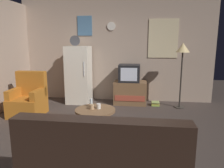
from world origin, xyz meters
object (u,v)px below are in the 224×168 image
at_px(armchair, 28,100).
at_px(couch, 104,165).
at_px(fridge, 79,75).
at_px(standing_lamp, 183,53).
at_px(wine_glass, 91,103).
at_px(tv_stand, 130,93).
at_px(mug_ceramic_tan, 92,107).
at_px(mug_ceramic_white, 99,106).
at_px(crt_tv, 129,73).
at_px(coffee_table, 95,121).
at_px(book_stack, 155,104).

relative_size(armchair, couch, 0.56).
height_order(fridge, armchair, fridge).
bearing_deg(standing_lamp, wine_glass, -139.57).
bearing_deg(tv_stand, armchair, -152.41).
height_order(tv_stand, couch, couch).
distance_m(standing_lamp, mug_ceramic_tan, 2.67).
relative_size(mug_ceramic_white, armchair, 0.09).
xyz_separation_m(tv_stand, wine_glass, (-0.64, -1.80, 0.22)).
xyz_separation_m(tv_stand, mug_ceramic_tan, (-0.60, -1.94, 0.19)).
height_order(standing_lamp, couch, standing_lamp).
bearing_deg(tv_stand, couch, -92.07).
height_order(fridge, wine_glass, fridge).
bearing_deg(standing_lamp, couch, -112.74).
relative_size(crt_tv, armchair, 0.56).
distance_m(coffee_table, mug_ceramic_white, 0.27).
xyz_separation_m(fridge, wine_glass, (0.73, -1.76, -0.24)).
relative_size(standing_lamp, mug_ceramic_white, 17.67).
xyz_separation_m(standing_lamp, book_stack, (-0.58, 0.10, -1.31)).
height_order(coffee_table, wine_glass, wine_glass).
xyz_separation_m(tv_stand, mug_ceramic_white, (-0.48, -1.89, 0.19)).
relative_size(standing_lamp, book_stack, 7.48).
relative_size(tv_stand, wine_glass, 5.60).
xyz_separation_m(mug_ceramic_white, armchair, (-1.74, 0.73, -0.15)).
height_order(mug_ceramic_white, book_stack, mug_ceramic_white).
xyz_separation_m(fridge, book_stack, (2.03, -0.07, -0.70)).
distance_m(wine_glass, couch, 1.74).
bearing_deg(tv_stand, crt_tv, -178.22).
distance_m(wine_glass, mug_ceramic_tan, 0.15).
bearing_deg(armchair, mug_ceramic_tan, -25.60).
relative_size(tv_stand, armchair, 0.87).
bearing_deg(coffee_table, standing_lamp, 44.28).
xyz_separation_m(mug_ceramic_white, mug_ceramic_tan, (-0.12, -0.05, 0.00)).
height_order(crt_tv, couch, crt_tv).
relative_size(wine_glass, couch, 0.09).
height_order(couch, book_stack, couch).
xyz_separation_m(fridge, coffee_table, (0.83, -1.90, -0.53)).
bearing_deg(fridge, mug_ceramic_tan, -67.93).
height_order(coffee_table, book_stack, coffee_table).
distance_m(mug_ceramic_tan, book_stack, 2.26).
height_order(fridge, mug_ceramic_white, fridge).
bearing_deg(book_stack, couch, -103.14).
bearing_deg(crt_tv, wine_glass, -108.69).
relative_size(standing_lamp, armchair, 1.66).
bearing_deg(book_stack, crt_tv, 171.37).
xyz_separation_m(standing_lamp, mug_ceramic_white, (-1.72, -1.69, -0.87)).
xyz_separation_m(fridge, standing_lamp, (2.61, -0.17, 0.60)).
bearing_deg(wine_glass, standing_lamp, 40.43).
bearing_deg(couch, wine_glass, 107.31).
relative_size(standing_lamp, coffee_table, 2.21).
xyz_separation_m(mug_ceramic_tan, armchair, (-1.62, 0.78, -0.15)).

